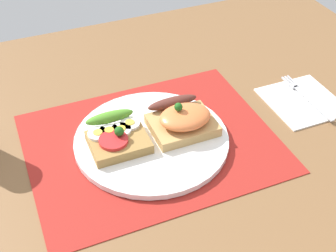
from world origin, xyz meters
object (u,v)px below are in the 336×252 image
napkin (301,99)px  fork (306,96)px  sandwich_egg_tomato (116,135)px  plate (152,140)px  sandwich_salmon (183,119)px

napkin → fork: (0.97, 0.04, 0.46)cm
sandwich_egg_tomato → plate: bearing=-12.4°
plate → sandwich_egg_tomato: (-5.70, 1.25, 1.92)cm
plate → sandwich_egg_tomato: size_ratio=2.76×
fork → sandwich_egg_tomato: bearing=178.8°
napkin → fork: 1.07cm
fork → sandwich_salmon: bearing=-179.1°
sandwich_salmon → sandwich_egg_tomato: bearing=174.1°
plate → fork: bearing=0.9°
sandwich_egg_tomato → napkin: (36.12, -0.80, -2.43)cm
plate → sandwich_egg_tomato: sandwich_egg_tomato is taller
plate → sandwich_egg_tomato: bearing=167.6°
plate → sandwich_salmon: bearing=0.7°
sandwich_egg_tomato → fork: 37.15cm
sandwich_egg_tomato → fork: size_ratio=0.62×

